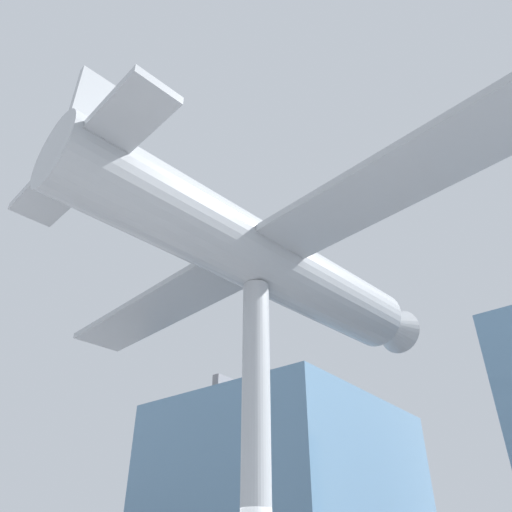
% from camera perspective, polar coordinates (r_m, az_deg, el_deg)
% --- Properties ---
extents(glass_pavilion_left, '(9.86, 11.11, 8.92)m').
position_cam_1_polar(glass_pavilion_left, '(25.94, 3.58, -26.29)').
color(glass_pavilion_left, slate).
rests_on(glass_pavilion_left, ground_plane).
extents(support_pylon_central, '(0.64, 0.64, 7.48)m').
position_cam_1_polar(support_pylon_central, '(11.16, 0.00, -20.49)').
color(support_pylon_central, '#999EA3').
rests_on(support_pylon_central, ground_plane).
extents(suspended_airplane, '(16.36, 12.88, 3.43)m').
position_cam_1_polar(suspended_airplane, '(13.11, 0.89, -0.41)').
color(suspended_airplane, '#93999E').
rests_on(suspended_airplane, support_pylon_central).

